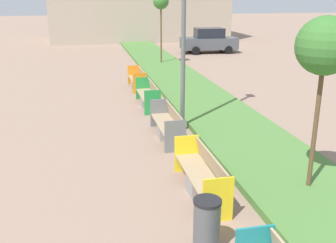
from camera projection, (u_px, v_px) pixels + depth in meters
The scene contains 9 objects.
planter_grass_strip at pixel (231, 125), 13.08m from camera, with size 2.80×120.00×0.18m.
bench_yellow_frame at pixel (202, 177), 8.72m from camera, with size 0.65×2.44×0.94m.
bench_grey_frame at pixel (168, 126), 12.09m from camera, with size 0.65×2.40×0.94m.
bench_green_frame at pixel (149, 97), 15.54m from camera, with size 0.65×2.43×0.94m.
bench_orange_frame at pixel (138, 81), 18.51m from camera, with size 0.65×2.02×0.94m.
litter_bin at pixel (207, 226), 6.68m from camera, with size 0.48×0.48×0.99m.
sapling_tree_near at pixel (325, 47), 7.85m from camera, with size 1.19×1.19×3.87m.
sapling_tree_far at pixel (161, 3), 23.68m from camera, with size 0.96×0.96×4.34m.
parked_car_distant at pixel (209, 41), 29.77m from camera, with size 4.30×2.02×1.86m.
Camera 1 is at (-1.44, 0.31, 4.25)m, focal length 42.00 mm.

